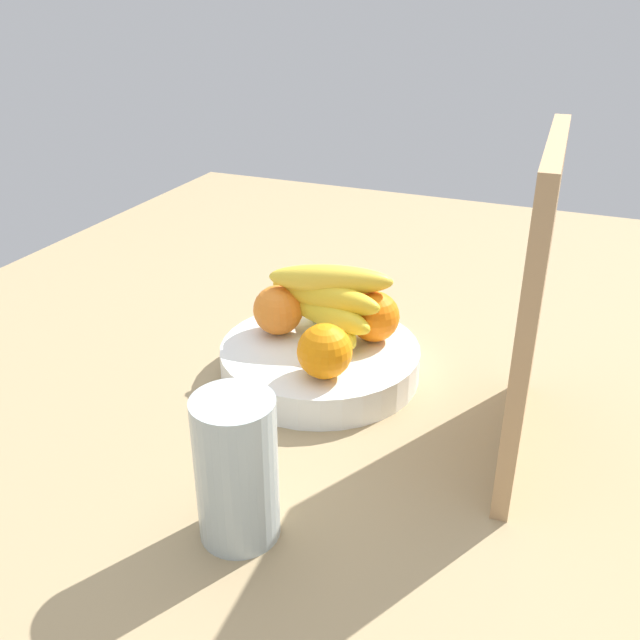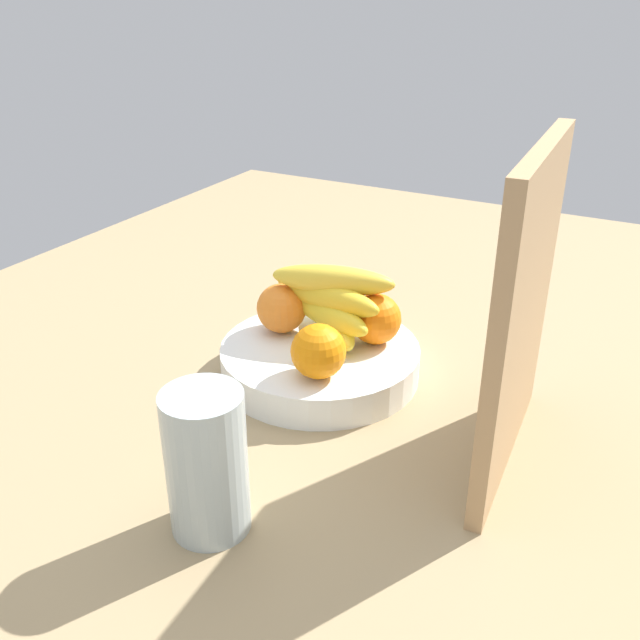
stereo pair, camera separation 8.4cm
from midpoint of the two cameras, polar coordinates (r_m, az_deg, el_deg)
name	(u,v)px [view 1 (the left image)]	position (r cm, az deg, el deg)	size (l,w,h in cm)	color
ground_plane	(314,376)	(100.42, -2.85, -4.65)	(180.00, 140.00, 3.00)	#9D865F
fruit_bowl	(320,360)	(96.69, -2.48, -3.38)	(27.41, 27.41, 4.50)	white
orange_front_left	(325,351)	(87.05, -2.37, -2.63)	(7.02, 7.02, 7.02)	orange
orange_front_right	(374,316)	(95.80, 1.96, 0.24)	(7.02, 7.02, 7.02)	orange
orange_center	(278,310)	(98.13, -5.90, 0.77)	(7.02, 7.02, 7.02)	orange
banana_bunch	(327,302)	(95.95, -1.89, 1.46)	(15.39, 18.02, 10.60)	yellow
cutting_board	(532,307)	(77.45, 14.03, 0.98)	(28.00, 1.80, 36.00)	tan
thermos_tumbler	(237,469)	(69.11, -10.37, -12.00)	(8.04, 8.04, 15.54)	#B0BFC0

